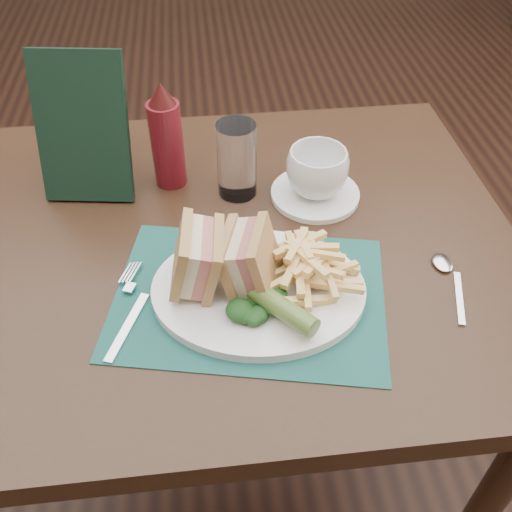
{
  "coord_description": "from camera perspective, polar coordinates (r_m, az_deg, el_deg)",
  "views": [
    {
      "loc": [
        -0.04,
        -1.17,
        1.35
      ],
      "look_at": [
        0.03,
        -0.6,
        0.8
      ],
      "focal_mm": 40.0,
      "sensor_mm": 36.0,
      "label": 1
    }
  ],
  "objects": [
    {
      "name": "coffee_cup",
      "position": [
        0.95,
        6.12,
        8.34
      ],
      "size": [
        0.12,
        0.12,
        0.08
      ],
      "primitive_type": "imported",
      "rotation": [
        0.0,
        0.0,
        0.19
      ],
      "color": "white",
      "rests_on": "saucer"
    },
    {
      "name": "check_presenter",
      "position": [
        0.97,
        -16.97,
        12.13
      ],
      "size": [
        0.16,
        0.11,
        0.23
      ],
      "primitive_type": "cube",
      "rotation": [
        -0.31,
        0.0,
        -0.15
      ],
      "color": "black",
      "rests_on": "table_main"
    },
    {
      "name": "fries_pile",
      "position": [
        0.79,
        5.26,
        -0.63
      ],
      "size": [
        0.18,
        0.2,
        0.06
      ],
      "primitive_type": null,
      "color": "#F9D17C",
      "rests_on": "plate"
    },
    {
      "name": "saucer",
      "position": [
        0.98,
        5.92,
        6.17
      ],
      "size": [
        0.19,
        0.19,
        0.01
      ],
      "primitive_type": "cylinder",
      "rotation": [
        0.0,
        0.0,
        0.28
      ],
      "color": "white",
      "rests_on": "table_main"
    },
    {
      "name": "drinking_glass",
      "position": [
        0.95,
        -1.94,
        9.58
      ],
      "size": [
        0.07,
        0.07,
        0.13
      ],
      "primitive_type": "cylinder",
      "rotation": [
        0.0,
        0.0,
        0.07
      ],
      "color": "white",
      "rests_on": "table_main"
    },
    {
      "name": "spoon",
      "position": [
        0.86,
        19.13,
        -2.62
      ],
      "size": [
        0.08,
        0.15,
        0.01
      ],
      "primitive_type": null,
      "rotation": [
        0.0,
        0.0,
        -0.29
      ],
      "color": "silver",
      "rests_on": "table_main"
    },
    {
      "name": "floor",
      "position": [
        1.78,
        -3.1,
        -5.42
      ],
      "size": [
        7.0,
        7.0,
        0.0
      ],
      "primitive_type": "plane",
      "color": "black",
      "rests_on": "ground"
    },
    {
      "name": "plate",
      "position": [
        0.8,
        0.24,
        -3.41
      ],
      "size": [
        0.33,
        0.27,
        0.01
      ],
      "primitive_type": null,
      "rotation": [
        0.0,
        0.0,
        -0.12
      ],
      "color": "white",
      "rests_on": "placemat"
    },
    {
      "name": "placemat",
      "position": [
        0.8,
        -0.66,
        -4.05
      ],
      "size": [
        0.43,
        0.34,
        0.0
      ],
      "primitive_type": "cube",
      "rotation": [
        0.0,
        0.0,
        -0.21
      ],
      "color": "#184D47",
      "rests_on": "table_main"
    },
    {
      "name": "sandwich_half_a",
      "position": [
        0.77,
        -7.47,
        -0.15
      ],
      "size": [
        0.08,
        0.1,
        0.1
      ],
      "primitive_type": null,
      "rotation": [
        0.0,
        0.24,
        -0.09
      ],
      "color": "tan",
      "rests_on": "plate"
    },
    {
      "name": "table_main",
      "position": [
        1.18,
        -1.96,
        -11.79
      ],
      "size": [
        0.9,
        0.75,
        0.75
      ],
      "primitive_type": null,
      "color": "black",
      "rests_on": "ground"
    },
    {
      "name": "sandwich_half_b",
      "position": [
        0.77,
        -2.24,
        0.0
      ],
      "size": [
        0.1,
        0.11,
        0.09
      ],
      "primitive_type": null,
      "rotation": [
        0.0,
        -0.24,
        -0.3
      ],
      "color": "tan",
      "rests_on": "plate"
    },
    {
      "name": "ketchup_bottle",
      "position": [
        0.97,
        -8.97,
        11.83
      ],
      "size": [
        0.07,
        0.07,
        0.19
      ],
      "primitive_type": null,
      "rotation": [
        0.0,
        0.0,
        -0.31
      ],
      "color": "#5B0F17",
      "rests_on": "table_main"
    },
    {
      "name": "pickle_spear",
      "position": [
        0.74,
        2.21,
        -4.95
      ],
      "size": [
        0.1,
        0.11,
        0.03
      ],
      "primitive_type": "cylinder",
      "rotation": [
        1.54,
        0.0,
        0.7
      ],
      "color": "#476325",
      "rests_on": "plate"
    },
    {
      "name": "kale_garnish",
      "position": [
        0.75,
        0.89,
        -5.08
      ],
      "size": [
        0.11,
        0.08,
        0.03
      ],
      "primitive_type": null,
      "color": "#143715",
      "rests_on": "plate"
    },
    {
      "name": "fork",
      "position": [
        0.8,
        -12.67,
        -5.07
      ],
      "size": [
        0.09,
        0.17,
        0.01
      ],
      "primitive_type": null,
      "rotation": [
        0.0,
        0.0,
        -0.38
      ],
      "color": "silver",
      "rests_on": "placemat"
    }
  ]
}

